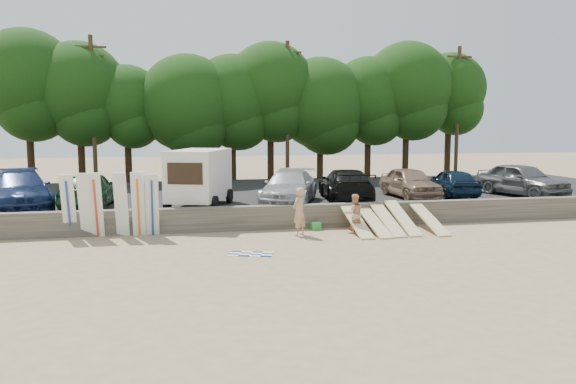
# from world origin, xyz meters

# --- Properties ---
(ground) EXTENTS (120.00, 120.00, 0.00)m
(ground) POSITION_xyz_m (0.00, 0.00, 0.00)
(ground) COLOR tan
(ground) RESTS_ON ground
(seawall) EXTENTS (44.00, 0.50, 1.00)m
(seawall) POSITION_xyz_m (0.00, 3.00, 0.50)
(seawall) COLOR #6B6356
(seawall) RESTS_ON ground
(parking_lot) EXTENTS (44.00, 14.50, 0.70)m
(parking_lot) POSITION_xyz_m (0.00, 10.50, 0.35)
(parking_lot) COLOR #282828
(parking_lot) RESTS_ON ground
(treeline) EXTENTS (33.87, 6.66, 9.56)m
(treeline) POSITION_xyz_m (-0.40, 17.51, 6.44)
(treeline) COLOR #382616
(treeline) RESTS_ON parking_lot
(utility_poles) EXTENTS (25.80, 0.26, 9.00)m
(utility_poles) POSITION_xyz_m (2.00, 16.00, 5.43)
(utility_poles) COLOR #473321
(utility_poles) RESTS_ON parking_lot
(box_trailer) EXTENTS (3.27, 4.45, 2.55)m
(box_trailer) POSITION_xyz_m (-4.21, 5.43, 2.13)
(box_trailer) COLOR silver
(box_trailer) RESTS_ON parking_lot
(car_0) EXTENTS (3.99, 6.22, 1.68)m
(car_0) POSITION_xyz_m (-11.91, 6.15, 1.54)
(car_0) COLOR navy
(car_0) RESTS_ON parking_lot
(car_1) EXTENTS (2.32, 4.86, 1.60)m
(car_1) POSITION_xyz_m (-9.02, 6.05, 1.50)
(car_1) COLOR #13361E
(car_1) RESTS_ON parking_lot
(car_2) EXTENTS (3.93, 5.71, 1.53)m
(car_2) POSITION_xyz_m (-0.06, 5.51, 1.47)
(car_2) COLOR #AFAEB4
(car_2) RESTS_ON parking_lot
(car_3) EXTENTS (2.83, 5.52, 1.53)m
(car_3) POSITION_xyz_m (2.87, 6.11, 1.47)
(car_3) COLOR black
(car_3) RESTS_ON parking_lot
(car_4) EXTENTS (1.90, 4.53, 1.53)m
(car_4) POSITION_xyz_m (6.38, 6.46, 1.47)
(car_4) COLOR #93745D
(car_4) RESTS_ON parking_lot
(car_5) EXTENTS (2.22, 4.41, 1.44)m
(car_5) POSITION_xyz_m (8.64, 6.36, 1.42)
(car_5) COLOR black
(car_5) RESTS_ON parking_lot
(car_6) EXTENTS (3.17, 5.34, 1.70)m
(car_6) POSITION_xyz_m (12.30, 5.88, 1.55)
(car_6) COLOR #545759
(car_6) RESTS_ON parking_lot
(surfboard_upright_0) EXTENTS (0.51, 0.81, 2.51)m
(surfboard_upright_0) POSITION_xyz_m (-9.32, 2.58, 1.25)
(surfboard_upright_0) COLOR white
(surfboard_upright_0) RESTS_ON ground
(surfboard_upright_1) EXTENTS (0.56, 0.67, 2.55)m
(surfboard_upright_1) POSITION_xyz_m (-8.70, 2.54, 1.28)
(surfboard_upright_1) COLOR white
(surfboard_upright_1) RESTS_ON ground
(surfboard_upright_2) EXTENTS (0.55, 0.62, 2.56)m
(surfboard_upright_2) POSITION_xyz_m (-8.31, 2.53, 1.28)
(surfboard_upright_2) COLOR white
(surfboard_upright_2) RESTS_ON ground
(surfboard_upright_3) EXTENTS (0.55, 0.68, 2.55)m
(surfboard_upright_3) POSITION_xyz_m (-7.37, 2.49, 1.27)
(surfboard_upright_3) COLOR white
(surfboard_upright_3) RESTS_ON ground
(surfboard_upright_4) EXTENTS (0.52, 0.60, 2.56)m
(surfboard_upright_4) POSITION_xyz_m (-6.72, 2.45, 1.28)
(surfboard_upright_4) COLOR white
(surfboard_upright_4) RESTS_ON ground
(surfboard_upright_5) EXTENTS (0.58, 0.61, 2.57)m
(surfboard_upright_5) POSITION_xyz_m (-6.49, 2.58, 1.28)
(surfboard_upright_5) COLOR white
(surfboard_upright_5) RESTS_ON ground
(surfboard_upright_6) EXTENTS (0.53, 0.83, 2.51)m
(surfboard_upright_6) POSITION_xyz_m (-6.19, 2.36, 1.25)
(surfboard_upright_6) COLOR white
(surfboard_upright_6) RESTS_ON ground
(surfboard_low_0) EXTENTS (0.56, 2.88, 0.97)m
(surfboard_low_0) POSITION_xyz_m (1.86, 1.43, 0.48)
(surfboard_low_0) COLOR beige
(surfboard_low_0) RESTS_ON ground
(surfboard_low_1) EXTENTS (0.56, 2.91, 0.86)m
(surfboard_low_1) POSITION_xyz_m (2.60, 1.42, 0.43)
(surfboard_low_1) COLOR beige
(surfboard_low_1) RESTS_ON ground
(surfboard_low_2) EXTENTS (0.56, 2.87, 1.00)m
(surfboard_low_2) POSITION_xyz_m (3.20, 1.49, 0.50)
(surfboard_low_2) COLOR beige
(surfboard_low_2) RESTS_ON ground
(surfboard_low_3) EXTENTS (0.56, 2.84, 1.09)m
(surfboard_low_3) POSITION_xyz_m (3.87, 1.52, 0.54)
(surfboard_low_3) COLOR beige
(surfboard_low_3) RESTS_ON ground
(surfboard_low_4) EXTENTS (0.56, 2.89, 0.95)m
(surfboard_low_4) POSITION_xyz_m (5.00, 1.36, 0.48)
(surfboard_low_4) COLOR beige
(surfboard_low_4) RESTS_ON ground
(beachgoer_a) EXTENTS (0.83, 0.81, 1.92)m
(beachgoer_a) POSITION_xyz_m (-0.53, 1.35, 0.96)
(beachgoer_a) COLOR tan
(beachgoer_a) RESTS_ON ground
(beachgoer_b) EXTENTS (0.79, 0.62, 1.60)m
(beachgoer_b) POSITION_xyz_m (1.73, 1.36, 0.80)
(beachgoer_b) COLOR tan
(beachgoer_b) RESTS_ON ground
(cooler) EXTENTS (0.40, 0.33, 0.32)m
(cooler) POSITION_xyz_m (0.42, 2.40, 0.16)
(cooler) COLOR green
(cooler) RESTS_ON ground
(gear_bag) EXTENTS (0.37, 0.34, 0.22)m
(gear_bag) POSITION_xyz_m (1.97, 2.03, 0.11)
(gear_bag) COLOR #DE461A
(gear_bag) RESTS_ON ground
(beach_towel) EXTENTS (1.90, 1.90, 0.00)m
(beach_towel) POSITION_xyz_m (-2.84, -1.44, 0.01)
(beach_towel) COLOR white
(beach_towel) RESTS_ON ground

